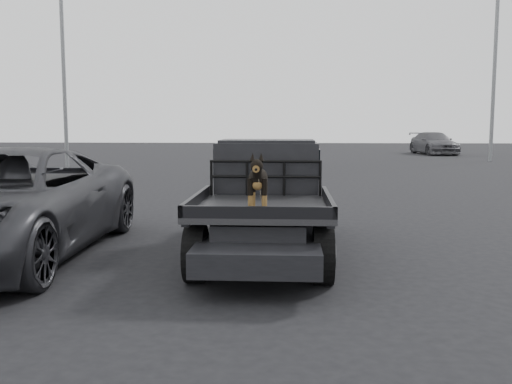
# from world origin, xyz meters

# --- Properties ---
(ground) EXTENTS (120.00, 120.00, 0.00)m
(ground) POSITION_xyz_m (0.00, 0.00, 0.00)
(ground) COLOR black
(ground) RESTS_ON ground
(flatbed_ute) EXTENTS (2.00, 5.40, 0.92)m
(flatbed_ute) POSITION_xyz_m (-0.18, 2.21, 0.46)
(flatbed_ute) COLOR black
(flatbed_ute) RESTS_ON ground
(ute_cab) EXTENTS (1.72, 1.30, 0.88)m
(ute_cab) POSITION_xyz_m (-0.18, 3.16, 1.36)
(ute_cab) COLOR black
(ute_cab) RESTS_ON flatbed_ute
(headache_rack) EXTENTS (1.80, 0.08, 0.55)m
(headache_rack) POSITION_xyz_m (-0.18, 2.41, 1.20)
(headache_rack) COLOR black
(headache_rack) RESTS_ON flatbed_ute
(dog) EXTENTS (0.32, 0.60, 0.74)m
(dog) POSITION_xyz_m (-0.20, 0.73, 1.29)
(dog) COLOR black
(dog) RESTS_ON flatbed_ute
(parked_suv) EXTENTS (2.99, 6.21, 1.71)m
(parked_suv) POSITION_xyz_m (-4.21, 1.65, 0.85)
(parked_suv) COLOR #303035
(parked_suv) RESTS_ON ground
(distant_car_b) EXTENTS (2.83, 5.60, 1.56)m
(distant_car_b) POSITION_xyz_m (10.39, 34.45, 0.78)
(distant_car_b) COLOR #4D4D52
(distant_car_b) RESTS_ON ground
(floodlight_near) EXTENTS (1.08, 0.28, 13.78)m
(floodlight_near) POSITION_xyz_m (-10.29, 19.54, 7.49)
(floodlight_near) COLOR slate
(floodlight_near) RESTS_ON ground
(floodlight_mid) EXTENTS (1.08, 0.28, 12.90)m
(floodlight_mid) POSITION_xyz_m (11.64, 26.58, 7.04)
(floodlight_mid) COLOR slate
(floodlight_mid) RESTS_ON ground
(floodlight_far) EXTENTS (1.08, 0.28, 14.38)m
(floodlight_far) POSITION_xyz_m (13.81, 32.74, 7.79)
(floodlight_far) COLOR slate
(floodlight_far) RESTS_ON ground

